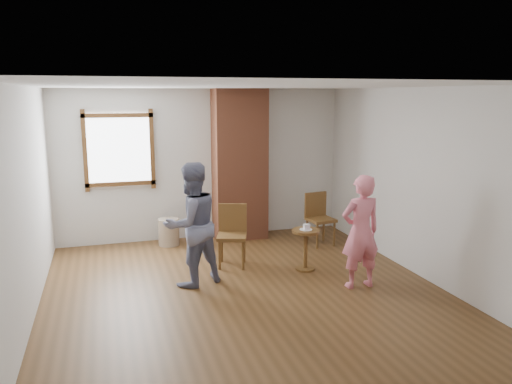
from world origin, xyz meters
TOP-DOWN VIEW (x-y plane):
  - ground at (0.00, 0.00)m, footprint 5.50×5.50m
  - room_shell at (-0.06, 0.61)m, footprint 5.04×5.52m
  - brick_chimney at (0.60, 2.50)m, footprint 0.90×0.50m
  - stoneware_crock at (-0.67, 2.40)m, footprint 0.43×0.43m
  - dark_pot at (-0.13, 2.19)m, footprint 0.17×0.17m
  - dining_chair_left at (0.11, 1.14)m, footprint 0.53×0.53m
  - dining_chair_right at (1.77, 1.72)m, footprint 0.46×0.46m
  - side_table at (1.06, 0.59)m, footprint 0.40×0.40m
  - cake_plate at (1.06, 0.59)m, footprint 0.18×0.18m
  - cake_slice at (1.07, 0.59)m, footprint 0.08×0.07m
  - man at (-0.59, 0.52)m, footprint 0.98×0.89m
  - person_pink at (1.49, -0.21)m, footprint 0.56×0.38m

SIDE VIEW (x-z plane):
  - ground at x=0.00m, z-range 0.00..0.00m
  - dark_pot at x=-0.13m, z-range 0.00..0.16m
  - stoneware_crock at x=-0.67m, z-range 0.00..0.45m
  - side_table at x=1.06m, z-range 0.10..0.70m
  - dining_chair_right at x=1.77m, z-range 0.05..0.93m
  - dining_chair_left at x=0.11m, z-range 0.05..0.96m
  - cake_plate at x=1.06m, z-range 0.60..0.61m
  - cake_slice at x=1.07m, z-range 0.61..0.67m
  - person_pink at x=1.49m, z-range 0.00..1.50m
  - man at x=-0.59m, z-range 0.00..1.64m
  - brick_chimney at x=0.60m, z-range 0.00..2.60m
  - room_shell at x=-0.06m, z-range 0.50..3.12m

